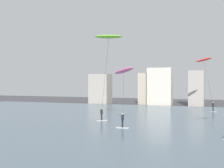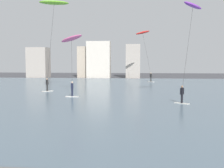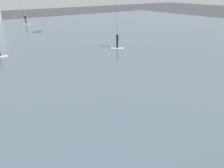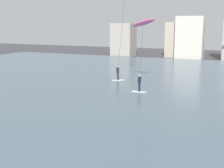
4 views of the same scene
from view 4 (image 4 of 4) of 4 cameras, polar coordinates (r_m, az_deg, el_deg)
The scene contains 3 objects.
water_bay at distance 31.37m, azimuth 13.58°, elevation -0.82°, with size 84.00×52.00×0.10m, color slate.
far_shore_buildings at distance 60.00m, azimuth 11.46°, elevation 8.17°, with size 24.21×3.91×7.79m.
kitesurfer_pink at distance 30.49m, azimuth 5.74°, elevation 10.13°, with size 3.14×3.95×6.93m.
Camera 4 is at (5.55, 0.34, 6.32)m, focal length 49.32 mm.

